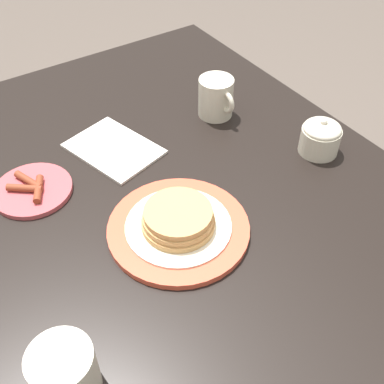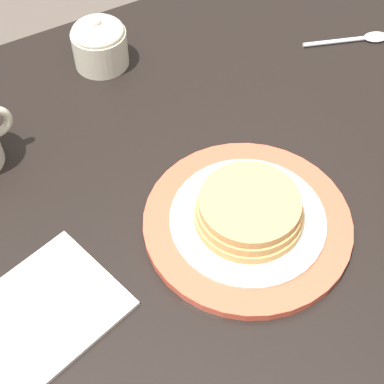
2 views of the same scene
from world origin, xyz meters
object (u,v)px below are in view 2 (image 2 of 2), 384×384
Objects in this scene: pancake_plate at (248,217)px; sugar_bowl at (99,43)px; napkin at (34,320)px; spoon at (360,39)px.

pancake_plate is 3.07× the size of sugar_bowl.
pancake_plate is 0.27m from napkin.
sugar_bowl is 0.41m from spoon.
napkin is at bearing 178.01° from pancake_plate.
sugar_bowl reaches higher than napkin.
pancake_plate is 0.37m from sugar_bowl.
pancake_plate is 1.84× the size of spoon.
sugar_bowl is at bearing 55.74° from napkin.
sugar_bowl reaches higher than pancake_plate.
napkin is 0.65m from spoon.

